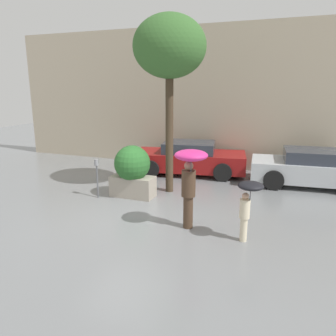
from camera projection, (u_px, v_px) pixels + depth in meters
name	position (u px, v px, depth m)	size (l,w,h in m)	color
ground_plane	(130.00, 216.00, 9.10)	(40.00, 40.00, 0.00)	slate
building_facade	(196.00, 98.00, 14.27)	(18.00, 0.30, 6.00)	#B7A88E
planter_box	(132.00, 170.00, 10.52)	(1.42, 1.16, 1.69)	#9E9384
person_adult	(190.00, 173.00, 7.93)	(0.80, 0.80, 2.04)	#473323
person_child	(248.00, 198.00, 7.35)	(0.58, 0.58, 1.45)	beige
parked_car_near	(189.00, 159.00, 13.42)	(4.76, 2.62, 1.31)	maroon
parked_car_far	(310.00, 168.00, 11.79)	(4.25, 2.33, 1.31)	#B7BCC1
street_tree	(170.00, 49.00, 10.15)	(2.30, 2.30, 5.68)	#423323
parking_meter	(97.00, 170.00, 10.40)	(0.14, 0.14, 1.27)	#595B60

